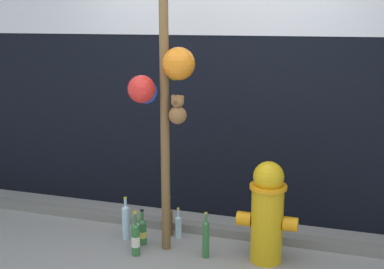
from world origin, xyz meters
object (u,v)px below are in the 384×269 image
object	(u,v)px
bottle_0	(126,221)
bottle_1	(206,238)
memorial_post	(164,58)
bottle_4	(169,220)
bottle_2	(136,234)
fire_hydrant	(267,212)
bottle_5	(142,231)
bottle_3	(136,239)
bottle_6	(178,226)

from	to	relation	value
bottle_0	bottle_1	distance (m)	0.78
memorial_post	bottle_4	world-z (taller)	memorial_post
bottle_2	bottle_0	bearing A→B (deg)	135.63
bottle_0	fire_hydrant	bearing A→B (deg)	-1.61
memorial_post	fire_hydrant	xyz separation A→B (m)	(0.84, 0.06, -1.20)
fire_hydrant	bottle_2	bearing A→B (deg)	-173.10
bottle_5	bottle_4	bearing A→B (deg)	60.43
bottle_0	bottle_2	size ratio (longest dim) A/B	1.13
memorial_post	bottle_5	bearing A→B (deg)	172.60
fire_hydrant	bottle_2	size ratio (longest dim) A/B	2.41
bottle_2	bottle_5	size ratio (longest dim) A/B	1.08
bottle_2	bottle_3	xyz separation A→B (m)	(0.04, -0.10, 0.01)
bottle_5	memorial_post	bearing A→B (deg)	-7.40
bottle_1	fire_hydrant	bearing A→B (deg)	10.83
bottle_3	bottle_4	distance (m)	0.48
bottle_1	bottle_4	distance (m)	0.55
memorial_post	bottle_5	xyz separation A→B (m)	(-0.23, 0.03, -1.50)
bottle_2	bottle_4	world-z (taller)	bottle_4
memorial_post	bottle_3	size ratio (longest dim) A/B	7.16
bottle_4	bottle_6	distance (m)	0.11
fire_hydrant	bottle_6	distance (m)	0.90
bottle_1	bottle_2	size ratio (longest dim) A/B	1.13
bottle_0	bottle_2	distance (m)	0.24
bottle_3	bottle_6	size ratio (longest dim) A/B	1.36
bottle_1	bottle_5	distance (m)	0.60
memorial_post	bottle_0	size ratio (longest dim) A/B	6.95
memorial_post	bottle_6	distance (m)	1.53
bottle_0	bottle_1	size ratio (longest dim) A/B	1.00
bottle_3	bottle_5	size ratio (longest dim) A/B	1.19
bottle_3	bottle_6	world-z (taller)	bottle_3
memorial_post	fire_hydrant	world-z (taller)	memorial_post
memorial_post	bottle_2	xyz separation A→B (m)	(-0.24, -0.07, -1.49)
memorial_post	bottle_6	xyz separation A→B (m)	(0.02, 0.26, -1.51)
bottle_2	bottle_3	size ratio (longest dim) A/B	0.91
bottle_1	bottle_5	bearing A→B (deg)	173.73
fire_hydrant	bottle_5	bearing A→B (deg)	-178.55
bottle_4	bottle_5	world-z (taller)	bottle_4
bottle_0	bottle_4	distance (m)	0.39
fire_hydrant	bottle_4	world-z (taller)	fire_hydrant
memorial_post	bottle_4	bearing A→B (deg)	106.11
fire_hydrant	bottle_4	size ratio (longest dim) A/B	2.31
bottle_3	bottle_6	xyz separation A→B (m)	(0.22, 0.43, -0.03)
bottle_0	bottle_3	distance (m)	0.34
bottle_1	bottle_6	bearing A→B (deg)	139.05
bottle_1	bottle_5	world-z (taller)	bottle_1
fire_hydrant	bottle_2	xyz separation A→B (m)	(-1.08, -0.13, -0.28)
memorial_post	bottle_4	size ratio (longest dim) A/B	7.52
fire_hydrant	bottle_2	distance (m)	1.13
bottle_1	bottle_3	size ratio (longest dim) A/B	1.03
fire_hydrant	bottle_1	distance (m)	0.55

